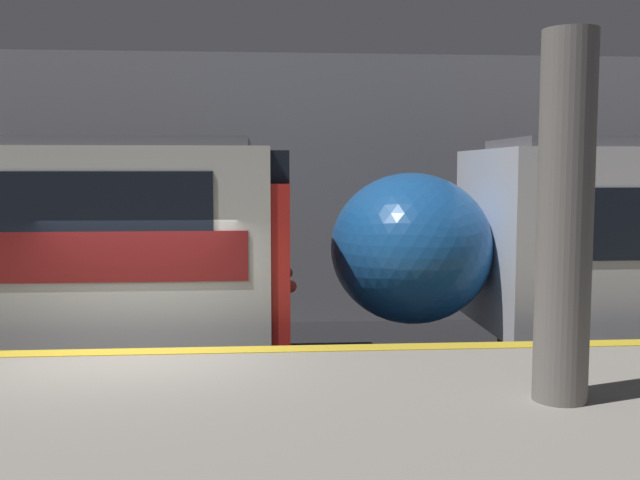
# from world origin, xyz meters

# --- Properties ---
(ground_plane) EXTENTS (120.00, 120.00, 0.00)m
(ground_plane) POSITION_xyz_m (0.00, 0.00, 0.00)
(ground_plane) COLOR black
(platform) EXTENTS (40.00, 4.23, 1.07)m
(platform) POSITION_xyz_m (0.00, -2.12, 0.53)
(platform) COLOR gray
(platform) RESTS_ON ground
(station_rear_barrier) EXTENTS (50.00, 0.15, 5.45)m
(station_rear_barrier) POSITION_xyz_m (0.00, 6.59, 2.73)
(station_rear_barrier) COLOR #939399
(station_rear_barrier) RESTS_ON ground
(support_pillar_near) EXTENTS (0.49, 0.49, 3.29)m
(support_pillar_near) POSITION_xyz_m (4.24, -2.24, 2.71)
(support_pillar_near) COLOR slate
(support_pillar_near) RESTS_ON platform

